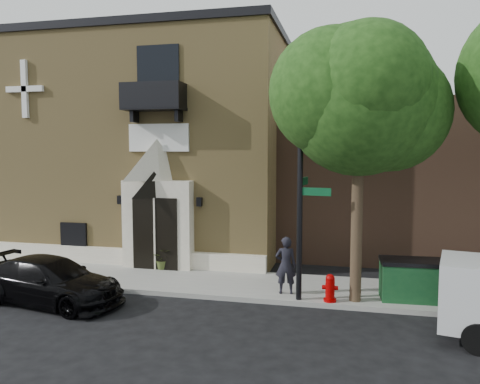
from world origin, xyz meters
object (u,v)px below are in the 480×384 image
object	(u,v)px
street_sign	(301,194)
dumpster	(412,279)
black_sedan	(50,281)
pedestrian_near	(286,265)
fire_hydrant	(330,288)

from	to	relation	value
street_sign	dumpster	xyz separation A→B (m)	(3.15, 0.71, -2.46)
black_sedan	dumpster	bearing A→B (deg)	-67.75
black_sedan	pedestrian_near	bearing A→B (deg)	-63.23
dumpster	black_sedan	bearing A→B (deg)	-170.44
street_sign	fire_hydrant	size ratio (longest dim) A/B	7.68
street_sign	pedestrian_near	world-z (taller)	street_sign
fire_hydrant	black_sedan	bearing A→B (deg)	-168.94
fire_hydrant	pedestrian_near	size ratio (longest dim) A/B	0.46
dumpster	pedestrian_near	bearing A→B (deg)	-179.05
fire_hydrant	dumpster	size ratio (longest dim) A/B	0.43
street_sign	dumpster	bearing A→B (deg)	21.18
black_sedan	street_sign	distance (m)	7.67
fire_hydrant	dumpster	world-z (taller)	dumpster
black_sedan	dumpster	distance (m)	10.47
black_sedan	pedestrian_near	xyz separation A→B (m)	(6.60, 2.01, 0.35)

